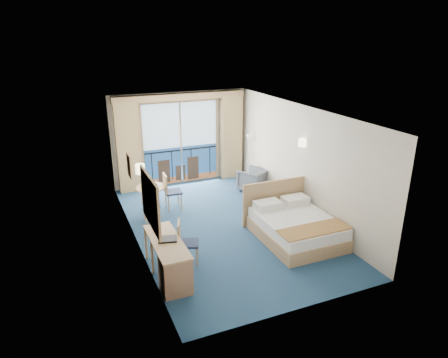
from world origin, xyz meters
TOP-DOWN VIEW (x-y plane):
  - floor at (0.00, 0.00)m, footprint 6.50×6.50m
  - room_walls at (0.00, 0.00)m, footprint 4.04×6.54m
  - balcony_door at (-0.01, 3.22)m, footprint 2.36×0.03m
  - curtain_left at (-1.55, 3.07)m, footprint 0.65×0.22m
  - curtain_right at (1.55, 3.07)m, footprint 0.65×0.22m
  - pelmet at (0.00, 3.10)m, footprint 3.80×0.25m
  - mirror at (-1.97, -1.50)m, footprint 0.05×1.25m
  - wall_print at (-1.97, 0.45)m, footprint 0.04×0.42m
  - sconce_left at (-1.94, -0.60)m, footprint 0.18×0.18m
  - sconce_right at (1.94, -0.15)m, footprint 0.18×0.18m
  - bed at (1.22, -1.14)m, footprint 1.66×1.97m
  - nightstand at (1.79, 0.36)m, footprint 0.37×0.35m
  - phone at (1.77, 0.37)m, footprint 0.20×0.17m
  - armchair at (1.65, 1.74)m, footprint 0.96×0.97m
  - floor_lamp at (1.85, 2.46)m, footprint 0.20×0.20m
  - desk at (-1.72, -1.89)m, footprint 0.53×1.54m
  - desk_chair at (-1.29, -1.18)m, footprint 0.50×0.49m
  - folder at (-1.70, -1.45)m, footprint 0.38×0.32m
  - desk_lamp at (-1.77, -0.93)m, footprint 0.12×0.12m
  - round_table at (-1.33, 1.49)m, footprint 0.72×0.72m
  - table_chair_a at (-0.87, 1.42)m, footprint 0.44×0.43m
  - table_chair_b at (-1.47, 0.96)m, footprint 0.42×0.43m

SIDE VIEW (x-z plane):
  - floor at x=0.00m, z-range 0.00..0.00m
  - nightstand at x=1.79m, z-range 0.00..0.49m
  - bed at x=1.22m, z-range -0.23..0.81m
  - armchair at x=1.65m, z-range 0.00..0.65m
  - desk at x=-1.72m, z-range 0.04..0.76m
  - round_table at x=-1.33m, z-range 0.17..0.82m
  - desk_chair at x=-1.29m, z-range 0.06..0.94m
  - table_chair_b at x=-1.47m, z-range 0.06..0.96m
  - phone at x=1.77m, z-range 0.49..0.57m
  - table_chair_a at x=-0.87m, z-range 0.06..1.01m
  - folder at x=-1.70m, z-range 0.72..0.75m
  - desk_lamp at x=-1.77m, z-range 0.83..1.28m
  - floor_lamp at x=1.85m, z-range 0.37..1.82m
  - balcony_door at x=-0.01m, z-range -0.12..2.40m
  - curtain_left at x=-1.55m, z-range 0.00..2.55m
  - curtain_right at x=1.55m, z-range 0.00..2.55m
  - mirror at x=-1.97m, z-range 1.08..2.03m
  - wall_print at x=-1.97m, z-range 1.34..1.86m
  - room_walls at x=0.00m, z-range 0.42..3.14m
  - sconce_left at x=-1.94m, z-range 1.76..1.94m
  - sconce_right at x=1.94m, z-range 1.76..1.94m
  - pelmet at x=0.00m, z-range 2.49..2.67m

